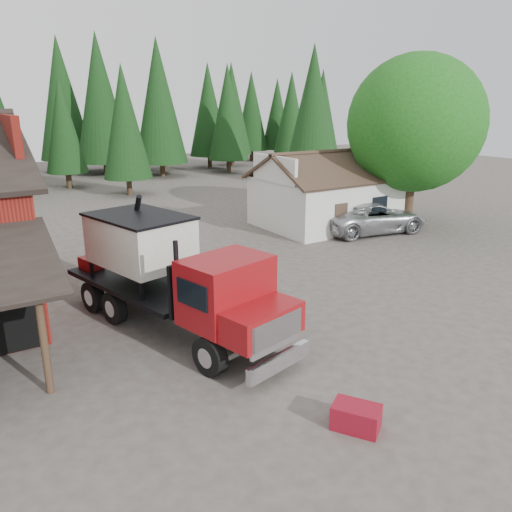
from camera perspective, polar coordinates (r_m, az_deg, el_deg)
ground at (r=14.82m, az=1.51°, el=-12.76°), size 120.00×120.00×0.00m
farmhouse at (r=31.61m, az=8.11°, el=6.54°), size 8.60×6.42×4.65m
deciduous_tree at (r=31.82m, az=17.77°, el=13.69°), size 8.00×8.00×10.20m
conifer_backdrop at (r=53.65m, az=-24.50°, el=7.70°), size 76.00×16.00×16.00m
near_pine_b at (r=42.76m, az=-14.79°, el=14.58°), size 3.96×3.96×10.40m
near_pine_c at (r=46.85m, az=6.51°, el=16.42°), size 4.84×4.84×12.40m
feed_truck at (r=16.66m, az=-9.74°, el=-1.91°), size 4.76×9.88×4.31m
silver_car at (r=30.28m, az=13.16°, el=4.33°), size 6.97×4.11×1.82m
equip_box at (r=12.55m, az=11.37°, el=-17.60°), size 1.19×1.30×0.60m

